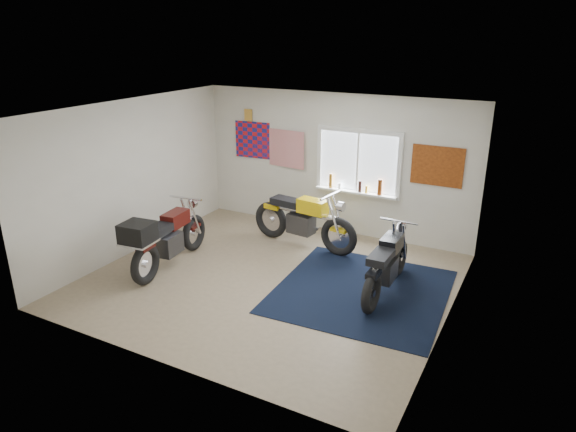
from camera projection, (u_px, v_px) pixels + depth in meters
The scene contains 10 objects.
ground at pixel (270, 280), 8.24m from camera, with size 5.50×5.50×0.00m, color #9E896B.
room_shell at pixel (269, 182), 7.68m from camera, with size 5.50×5.50×5.50m.
navy_rug at pixel (361, 291), 7.88m from camera, with size 2.50×2.60×0.01m, color black.
window_assembly at pixel (358, 167), 9.60m from camera, with size 1.66×0.17×1.26m.
oil_bottles at pixel (360, 185), 9.62m from camera, with size 1.06×0.09×0.30m.
flag_display at pixel (248, 115), 10.39m from camera, with size 1.60×0.10×1.17m.
triumph_poster at pixel (437, 166), 8.91m from camera, with size 0.90×0.03×0.70m, color #A54C14.
yellow_triumph at pixel (303, 221), 9.39m from camera, with size 2.20×0.66×1.11m.
black_chrome_bike at pixel (386, 266), 7.72m from camera, with size 0.60×1.96×1.01m.
maroon_tourer at pixel (164, 239), 8.42m from camera, with size 0.71×2.10×1.07m.
Camera 1 is at (3.70, -6.40, 3.79)m, focal length 32.00 mm.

